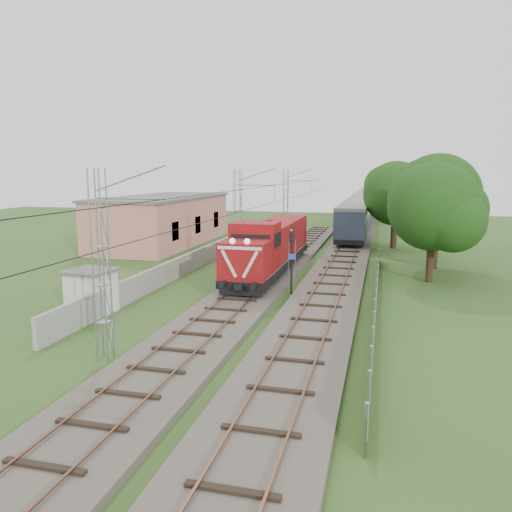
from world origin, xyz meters
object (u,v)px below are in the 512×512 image
(signal_post, at_px, (292,248))
(relay_hut, at_px, (91,291))
(coach_rake, at_px, (366,200))
(locomotive, at_px, (271,246))

(signal_post, distance_m, relay_hut, 12.40)
(coach_rake, bearing_deg, signal_post, -92.08)
(locomotive, xyz_separation_m, coach_rake, (5.00, 59.38, 0.31))
(locomotive, bearing_deg, relay_hut, -120.18)
(locomotive, distance_m, signal_post, 6.31)
(coach_rake, height_order, relay_hut, coach_rake)
(signal_post, relative_size, relay_hut, 1.67)
(signal_post, bearing_deg, locomotive, 114.97)
(locomotive, distance_m, coach_rake, 59.59)
(coach_rake, relative_size, relay_hut, 35.33)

